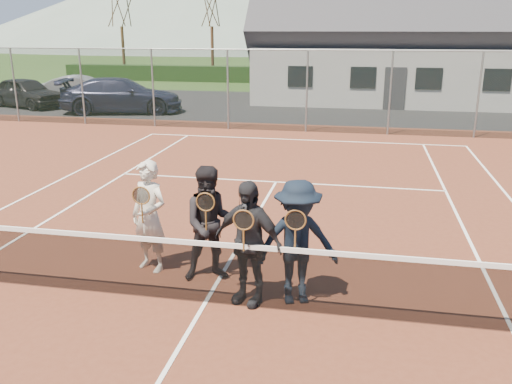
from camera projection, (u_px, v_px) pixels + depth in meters
The scene contains 15 objects.
ground at pixel (320, 108), 26.50m from camera, with size 220.00×220.00×0.00m, color #284518.
court_surface at pixel (206, 303), 7.72m from camera, with size 30.00×30.00×0.02m, color #562819.
tarmac_carpark at pixel (240, 106), 27.24m from camera, with size 40.00×12.00×0.01m, color black.
hedge_row at pixel (334, 76), 37.60m from camera, with size 40.00×1.20×1.10m, color black.
car_a at pixel (26, 92), 26.55m from camera, with size 1.71×4.26×1.45m, color black.
car_b at pixel (82, 90), 27.56m from camera, with size 1.51×4.34×1.43m, color #94969D.
car_c at pixel (122, 95), 24.78m from camera, with size 2.22×5.47×1.59m, color #1C1E38.
court_markings at pixel (206, 302), 7.72m from camera, with size 11.03×23.83×0.01m.
tennis_net at pixel (205, 269), 7.57m from camera, with size 11.68×0.08×1.10m.
perimeter_fence at pixel (307, 91), 19.95m from camera, with size 30.07×0.07×3.02m.
clubhouse at pixel (405, 23), 28.35m from camera, with size 15.60×8.20×7.70m.
player_a at pixel (149, 216), 8.55m from camera, with size 0.77×0.64×1.80m.
player_b at pixel (211, 223), 8.25m from camera, with size 1.07×0.96×1.80m.
player_c at pixel (248, 243), 7.51m from camera, with size 1.14×0.75×1.80m.
player_d at pixel (297, 243), 7.51m from camera, with size 1.31×1.00×1.80m.
Camera 1 is at (2.04, -6.66, 3.78)m, focal length 38.00 mm.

